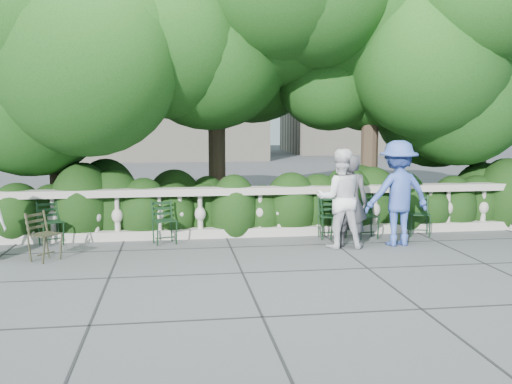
{
  "coord_description": "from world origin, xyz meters",
  "views": [
    {
      "loc": [
        -1.51,
        -9.46,
        2.32
      ],
      "look_at": [
        0.0,
        1.0,
        1.0
      ],
      "focal_mm": 40.0,
      "sensor_mm": 36.0,
      "label": 1
    }
  ],
  "objects": [
    {
      "name": "ground",
      "position": [
        0.0,
        0.0,
        0.0
      ],
      "size": [
        90.0,
        90.0,
        0.0
      ],
      "primitive_type": "plane",
      "color": "#484A4F",
      "rests_on": "ground"
    },
    {
      "name": "balustrade",
      "position": [
        0.0,
        1.8,
        0.49
      ],
      "size": [
        12.0,
        0.44,
        1.0
      ],
      "color": "#9E998E",
      "rests_on": "ground"
    },
    {
      "name": "chair_a",
      "position": [
        -1.67,
        1.16,
        0.0
      ],
      "size": [
        0.55,
        0.58,
        0.84
      ],
      "primitive_type": null,
      "rotation": [
        0.0,
        0.0,
        0.28
      ],
      "color": "black",
      "rests_on": "ground"
    },
    {
      "name": "person_casual_man",
      "position": [
        1.49,
        0.54,
        0.91
      ],
      "size": [
        0.97,
        0.8,
        1.82
      ],
      "primitive_type": "imported",
      "rotation": [
        0.0,
        0.0,
        3.01
      ],
      "color": "white",
      "rests_on": "ground"
    },
    {
      "name": "tree_canopy",
      "position": [
        0.69,
        3.19,
        3.96
      ],
      "size": [
        15.04,
        6.52,
        6.78
      ],
      "color": "#3F3023",
      "rests_on": "ground"
    },
    {
      "name": "chair_b",
      "position": [
        -3.75,
        1.33,
        0.0
      ],
      "size": [
        0.61,
        0.63,
        0.84
      ],
      "primitive_type": null,
      "rotation": [
        0.0,
        0.0,
        0.46
      ],
      "color": "black",
      "rests_on": "ground"
    },
    {
      "name": "chair_weathered",
      "position": [
        -3.54,
        0.16,
        0.0
      ],
      "size": [
        0.65,
        0.64,
        0.84
      ],
      "primitive_type": null,
      "rotation": [
        0.0,
        0.0,
        0.92
      ],
      "color": "black",
      "rests_on": "ground"
    },
    {
      "name": "chair_c",
      "position": [
        1.68,
        1.26,
        0.0
      ],
      "size": [
        0.57,
        0.6,
        0.84
      ],
      "primitive_type": null,
      "rotation": [
        0.0,
        0.0,
        0.32
      ],
      "color": "black",
      "rests_on": "ground"
    },
    {
      "name": "chair_f",
      "position": [
        3.36,
        1.2,
        0.0
      ],
      "size": [
        0.55,
        0.58,
        0.84
      ],
      "primitive_type": null,
      "rotation": [
        0.0,
        0.0,
        -0.26
      ],
      "color": "black",
      "rests_on": "ground"
    },
    {
      "name": "chair_d",
      "position": [
        2.26,
        1.11,
        0.0
      ],
      "size": [
        0.48,
        0.52,
        0.84
      ],
      "primitive_type": null,
      "rotation": [
        0.0,
        0.0,
        0.09
      ],
      "color": "black",
      "rests_on": "ground"
    },
    {
      "name": "person_woman_grey",
      "position": [
        1.68,
        0.53,
        0.85
      ],
      "size": [
        0.73,
        0.62,
        1.71
      ],
      "primitive_type": "imported",
      "rotation": [
        0.0,
        0.0,
        2.73
      ],
      "color": "#3D3D41",
      "rests_on": "ground"
    },
    {
      "name": "person_older_blue",
      "position": [
        2.61,
        0.59,
        0.98
      ],
      "size": [
        1.34,
        0.87,
        1.96
      ],
      "primitive_type": "imported",
      "rotation": [
        0.0,
        0.0,
        3.25
      ],
      "color": "#3852A8",
      "rests_on": "ground"
    },
    {
      "name": "shrub_hedge",
      "position": [
        0.0,
        3.0,
        0.0
      ],
      "size": [
        15.0,
        2.6,
        1.7
      ],
      "primitive_type": null,
      "color": "black",
      "rests_on": "ground"
    },
    {
      "name": "chair_e",
      "position": [
        1.51,
        1.2,
        0.0
      ],
      "size": [
        0.46,
        0.49,
        0.84
      ],
      "primitive_type": null,
      "rotation": [
        0.0,
        0.0,
        -0.03
      ],
      "color": "black",
      "rests_on": "ground"
    }
  ]
}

